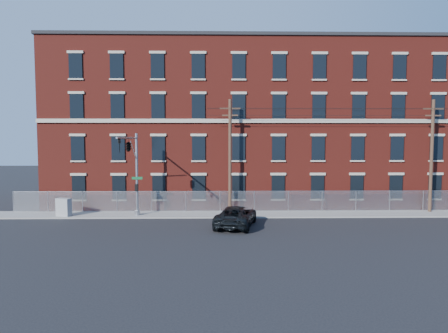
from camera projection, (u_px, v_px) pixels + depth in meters
ground at (206, 228)px, 29.04m from camera, size 140.00×140.00×0.00m
sidewalk at (343, 214)px, 34.25m from camera, size 65.00×3.00×0.12m
mill_building at (319, 125)px, 42.59m from camera, size 55.30×14.32×16.30m
chain_link_fence at (339, 200)px, 35.47m from camera, size 59.06×0.06×1.85m
traffic_signal_mast at (131, 155)px, 30.73m from camera, size 0.90×6.75×7.00m
utility_pole_near at (230, 154)px, 34.29m from camera, size 1.80×0.28×10.00m
utility_pole_mid at (432, 154)px, 34.63m from camera, size 1.80×0.28×10.00m
overhead_wires at (433, 111)px, 34.36m from camera, size 40.00×0.62×0.62m
pickup_truck at (236, 216)px, 29.59m from camera, size 3.81×6.07×1.56m
utility_cabinet at (64, 207)px, 32.95m from camera, size 1.34×0.96×1.51m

